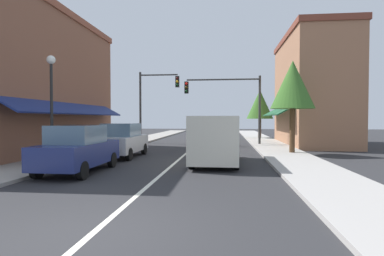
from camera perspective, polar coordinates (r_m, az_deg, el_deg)
name	(u,v)px	position (r m, az deg, el deg)	size (l,w,h in m)	color
ground_plane	(195,146)	(23.43, 0.52, -3.25)	(80.00, 80.00, 0.00)	#28282B
sidewalk_left	(123,144)	(24.58, -12.36, -2.91)	(2.60, 56.00, 0.12)	gray
sidewalk_right	(271,146)	(23.52, 13.99, -3.13)	(2.60, 56.00, 0.12)	#A39E99
lane_center_stripe	(195,146)	(23.43, 0.52, -3.24)	(0.14, 52.00, 0.01)	silver
storefront_left_block	(28,82)	(20.79, -27.44, 7.44)	(5.93, 14.20, 8.33)	brown
storefront_right_block	(312,90)	(26.14, 20.74, 6.37)	(5.36, 10.20, 8.39)	#9E6B4C
parked_car_nearest_left	(78,149)	(12.52, -19.83, -3.60)	(1.78, 4.10, 1.77)	navy
parked_car_second_left	(122,140)	(16.92, -12.47, -2.20)	(1.80, 4.11, 1.77)	#B7BABF
van_in_lane	(216,138)	(14.18, 4.35, -1.82)	(2.08, 5.22, 2.12)	beige
traffic_signal_mast_arm	(232,97)	(24.17, 7.15, 5.53)	(5.76, 0.50, 5.24)	#333333
traffic_signal_left_corner	(153,96)	(26.39, -7.06, 5.73)	(3.38, 0.50, 5.87)	#333333
street_lamp_left_near	(51,92)	(14.57, -24.00, 6.02)	(0.36, 0.36, 4.66)	black
tree_right_near	(293,85)	(18.72, 17.67, 7.35)	(2.45, 2.45, 5.27)	#4C331E
tree_right_far	(260,105)	(32.28, 12.12, 4.16)	(2.62, 2.62, 4.90)	#4C331E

